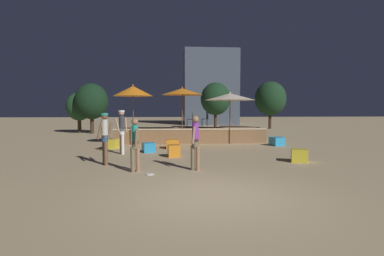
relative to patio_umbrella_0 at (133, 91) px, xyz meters
The scene contains 23 objects.
ground_plane 10.07m from the patio_umbrella_0, 73.53° to the right, with size 120.00×120.00×0.00m, color tan.
wooden_deck 4.19m from the patio_umbrella_0, 27.75° to the left, with size 8.27×2.65×0.83m.
patio_umbrella_0 is the anchor object (origin of this frame).
patio_umbrella_1 2.59m from the patio_umbrella_0, ahead, with size 2.24×2.24×3.07m.
patio_umbrella_2 5.13m from the patio_umbrella_0, ahead, with size 2.71×2.71×2.80m.
cube_seat_0 8.81m from the patio_umbrella_0, 39.78° to the right, with size 0.70×0.70×0.46m.
cube_seat_1 2.97m from the patio_umbrella_0, 129.04° to the right, with size 0.69×0.69×0.43m.
cube_seat_2 7.84m from the patio_umbrella_0, ahead, with size 0.74×0.74×0.44m.
cube_seat_3 3.57m from the patio_umbrella_0, 36.07° to the right, with size 0.61×0.61×0.43m.
cube_seat_4 3.79m from the patio_umbrella_0, 70.00° to the right, with size 0.64×0.64×0.42m.
cube_seat_5 5.10m from the patio_umbrella_0, 62.71° to the right, with size 0.51×0.51×0.48m.
person_1 5.74m from the patio_umbrella_0, 93.45° to the right, with size 0.53×0.34×1.76m.
person_2 6.97m from the patio_umbrella_0, 83.04° to the right, with size 0.28×0.49×1.62m.
person_3 7.30m from the patio_umbrella_0, 68.05° to the right, with size 0.29×0.48×1.69m.
person_4 3.49m from the patio_umbrella_0, 92.51° to the right, with size 0.51×0.31×1.85m.
bistro_chair_0 4.72m from the patio_umbrella_0, 26.13° to the left, with size 0.41×0.40×0.90m.
bistro_chair_1 3.73m from the patio_umbrella_0, 25.02° to the left, with size 0.40×0.40×0.90m.
frisbee_disc 7.71m from the patio_umbrella_0, 79.90° to the right, with size 0.23×0.23×0.03m.
background_tree_0 9.82m from the patio_umbrella_0, 121.64° to the left, with size 1.98×1.98×3.14m.
background_tree_1 13.56m from the patio_umbrella_0, 62.80° to the left, with size 2.76×2.76×4.32m.
background_tree_2 16.44m from the patio_umbrella_0, 46.22° to the left, with size 2.91×2.91×4.44m.
background_tree_3 8.59m from the patio_umbrella_0, 117.71° to the left, with size 2.47×2.47×3.81m.
distant_building 21.67m from the patio_umbrella_0, 71.55° to the left, with size 6.31×4.75×8.79m.
Camera 1 is at (-0.93, -6.39, 1.91)m, focal length 28.00 mm.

